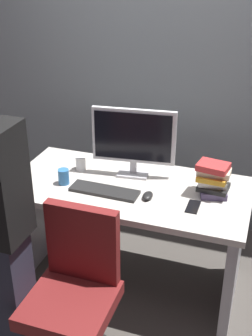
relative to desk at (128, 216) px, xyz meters
The scene contains 11 objects.
ground_plane 0.52m from the desk, ahead, with size 9.00×9.00×0.00m, color #4C4742.
wall_back 1.36m from the desk, 90.00° to the left, with size 6.40×0.10×3.00m, color gray.
desk is the anchor object (origin of this frame).
office_chair 0.75m from the desk, 93.74° to the right, with size 0.52×0.52×0.94m.
monitor 0.51m from the desk, 97.08° to the left, with size 0.54×0.16×0.46m.
keyboard 0.29m from the desk, 132.62° to the right, with size 0.43×0.13×0.02m, color #262626.
mouse 0.31m from the desk, 34.36° to the right, with size 0.06×0.10×0.03m, color black.
cup_near_keyboard 0.50m from the desk, 165.26° to the right, with size 0.07×0.07×0.10m, color #3372B2.
cup_by_monitor 0.48m from the desk, 162.91° to the left, with size 0.07×0.07×0.09m, color white.
book_stack 0.62m from the desk, ahead, with size 0.21×0.18×0.21m.
cell_phone 0.51m from the desk, 15.65° to the right, with size 0.07×0.14×0.01m, color black.
Camera 1 is at (0.78, -2.34, 2.12)m, focal length 47.72 mm.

